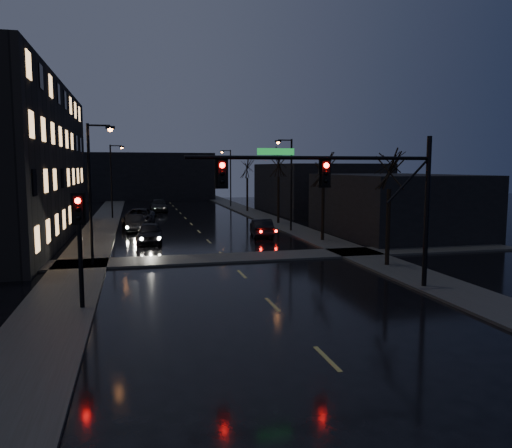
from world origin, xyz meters
TOP-DOWN VIEW (x-y plane):
  - ground at (0.00, 0.00)m, footprint 160.00×160.00m
  - sidewalk_left at (-8.50, 35.00)m, footprint 3.00×140.00m
  - sidewalk_right at (8.50, 35.00)m, footprint 3.00×140.00m
  - sidewalk_cross at (0.00, 18.50)m, footprint 40.00×3.00m
  - commercial_right_near at (15.50, 26.00)m, footprint 10.00×14.00m
  - commercial_right_far at (17.00, 48.00)m, footprint 12.00×18.00m
  - far_block at (-3.00, 78.00)m, footprint 22.00×10.00m
  - signal_mast at (3.85, 9.00)m, footprint 11.11×0.41m
  - signal_pole_left at (-7.50, 8.99)m, footprint 0.35×0.41m
  - tree_near at (8.40, 14.00)m, footprint 3.52×3.52m
  - tree_mid_a at (8.40, 24.00)m, footprint 3.30×3.30m
  - tree_mid_b at (8.40, 36.00)m, footprint 3.74×3.74m
  - tree_far at (8.40, 50.00)m, footprint 3.43×3.43m
  - streetlight_l_near at (-7.58, 18.00)m, footprint 1.53×0.28m
  - streetlight_l_far at (-7.58, 45.00)m, footprint 1.53×0.28m
  - streetlight_r_mid at (7.58, 30.00)m, footprint 1.53×0.28m
  - streetlight_r_far at (7.58, 58.00)m, footprint 1.53×0.28m
  - oncoming_car_a at (-4.40, 26.13)m, footprint 2.12×4.67m
  - oncoming_car_b at (-5.46, 33.25)m, footprint 1.68×4.46m
  - oncoming_car_c at (-5.05, 37.82)m, footprint 3.40×6.20m
  - oncoming_car_d at (-2.46, 53.11)m, footprint 2.20×5.29m
  - lead_car at (4.54, 27.63)m, footprint 2.07×4.54m

SIDE VIEW (x-z plane):
  - ground at x=0.00m, z-range 0.00..0.00m
  - sidewalk_left at x=-8.50m, z-range 0.00..0.12m
  - sidewalk_right at x=8.50m, z-range 0.00..0.12m
  - sidewalk_cross at x=0.00m, z-range 0.00..0.12m
  - lead_car at x=4.54m, z-range 0.00..1.44m
  - oncoming_car_b at x=-5.46m, z-range 0.00..1.46m
  - oncoming_car_d at x=-2.46m, z-range 0.00..1.53m
  - oncoming_car_a at x=-4.40m, z-range 0.00..1.55m
  - oncoming_car_c at x=-5.05m, z-range 0.00..1.65m
  - commercial_right_near at x=15.50m, z-range 0.00..5.00m
  - commercial_right_far at x=17.00m, z-range 0.00..6.00m
  - signal_pole_left at x=-7.50m, z-range 0.75..5.27m
  - far_block at x=-3.00m, z-range 0.00..8.00m
  - streetlight_l_near at x=-7.58m, z-range 0.77..8.77m
  - streetlight_l_far at x=-7.58m, z-range 0.77..8.77m
  - streetlight_r_mid at x=7.58m, z-range 0.77..8.77m
  - streetlight_r_far at x=7.58m, z-range 0.77..8.77m
  - signal_mast at x=3.85m, z-range 1.37..8.37m
  - tree_mid_a at x=8.40m, z-range 2.04..9.61m
  - tree_far at x=8.40m, z-range 2.12..10.00m
  - tree_near at x=8.40m, z-range 2.18..10.26m
  - tree_mid_b at x=8.40m, z-range 2.32..10.90m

